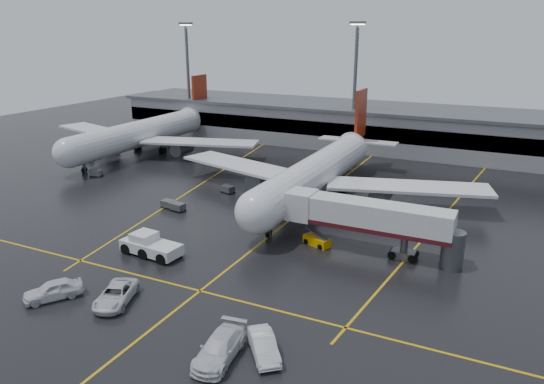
% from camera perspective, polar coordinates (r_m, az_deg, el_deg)
% --- Properties ---
extents(ground, '(220.00, 220.00, 0.00)m').
position_cam_1_polar(ground, '(68.41, 2.24, -2.96)').
color(ground, black).
rests_on(ground, ground).
extents(apron_line_centre, '(0.25, 90.00, 0.02)m').
position_cam_1_polar(apron_line_centre, '(68.41, 2.24, -2.95)').
color(apron_line_centre, gold).
rests_on(apron_line_centre, ground).
extents(apron_line_stop, '(60.00, 0.25, 0.02)m').
position_cam_1_polar(apron_line_stop, '(50.80, -7.99, -10.82)').
color(apron_line_stop, gold).
rests_on(apron_line_stop, ground).
extents(apron_line_left, '(9.99, 69.35, 0.02)m').
position_cam_1_polar(apron_line_left, '(85.88, -7.33, 1.25)').
color(apron_line_left, gold).
rests_on(apron_line_left, ground).
extents(apron_line_right, '(7.57, 69.64, 0.02)m').
position_cam_1_polar(apron_line_right, '(73.20, 18.52, -2.49)').
color(apron_line_right, gold).
rests_on(apron_line_right, ground).
extents(terminal, '(122.00, 19.00, 8.60)m').
position_cam_1_polar(terminal, '(111.42, 12.33, 7.06)').
color(terminal, gray).
rests_on(terminal, ground).
extents(light_mast_left, '(3.00, 1.20, 25.45)m').
position_cam_1_polar(light_mast_left, '(123.33, -9.32, 12.99)').
color(light_mast_left, '#595B60').
rests_on(light_mast_left, ground).
extents(light_mast_mid, '(3.00, 1.20, 25.45)m').
position_cam_1_polar(light_mast_mid, '(105.67, 9.21, 12.24)').
color(light_mast_mid, '#595B60').
rests_on(light_mast_mid, ground).
extents(main_airliner, '(48.80, 45.60, 14.10)m').
position_cam_1_polar(main_airliner, '(75.68, 5.24, 2.37)').
color(main_airliner, silver).
rests_on(main_airliner, ground).
extents(second_airliner, '(48.80, 45.60, 14.10)m').
position_cam_1_polar(second_airliner, '(106.88, -13.96, 6.44)').
color(second_airliner, silver).
rests_on(second_airliner, ground).
extents(jet_bridge, '(19.90, 3.40, 6.05)m').
position_cam_1_polar(jet_bridge, '(58.07, 10.66, -2.96)').
color(jet_bridge, silver).
rests_on(jet_bridge, ground).
extents(pushback_tractor, '(7.30, 3.58, 2.53)m').
position_cam_1_polar(pushback_tractor, '(59.06, -13.39, -5.85)').
color(pushback_tractor, silver).
rests_on(pushback_tractor, ground).
extents(belt_loader, '(3.58, 2.48, 2.09)m').
position_cam_1_polar(belt_loader, '(60.31, 5.01, -5.41)').
color(belt_loader, '#E49B01').
rests_on(belt_loader, ground).
extents(service_van_a, '(4.50, 6.41, 1.62)m').
position_cam_1_polar(service_van_a, '(50.13, -16.94, -10.84)').
color(service_van_a, silver).
rests_on(service_van_a, ground).
extents(service_van_b, '(3.34, 6.55, 1.82)m').
position_cam_1_polar(service_van_b, '(41.03, -5.85, -16.84)').
color(service_van_b, silver).
rests_on(service_van_b, ground).
extents(service_van_c, '(4.52, 4.97, 1.65)m').
position_cam_1_polar(service_van_c, '(41.26, -0.94, -16.67)').
color(service_van_c, white).
rests_on(service_van_c, ground).
extents(service_van_d, '(4.70, 5.56, 1.80)m').
position_cam_1_polar(service_van_d, '(52.75, -23.12, -9.96)').
color(service_van_d, silver).
rests_on(service_van_d, ground).
extents(baggage_cart_a, '(2.18, 1.60, 1.12)m').
position_cam_1_polar(baggage_cart_a, '(72.19, -10.43, -1.60)').
color(baggage_cart_a, '#595B60').
rests_on(baggage_cart_a, ground).
extents(baggage_cart_b, '(2.12, 1.50, 1.12)m').
position_cam_1_polar(baggage_cart_b, '(73.62, -11.41, -1.27)').
color(baggage_cart_b, '#595B60').
rests_on(baggage_cart_b, ground).
extents(baggage_cart_c, '(2.28, 1.81, 1.12)m').
position_cam_1_polar(baggage_cart_c, '(79.13, -4.96, 0.36)').
color(baggage_cart_c, '#595B60').
rests_on(baggage_cart_c, ground).
extents(baggage_cart_d, '(2.05, 1.38, 1.12)m').
position_cam_1_polar(baggage_cart_d, '(103.79, -19.81, 3.56)').
color(baggage_cart_d, '#595B60').
rests_on(baggage_cart_d, ground).
extents(baggage_cart_e, '(2.28, 1.80, 1.12)m').
position_cam_1_polar(baggage_cart_e, '(92.66, -18.96, 2.03)').
color(baggage_cart_e, '#595B60').
rests_on(baggage_cart_e, ground).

